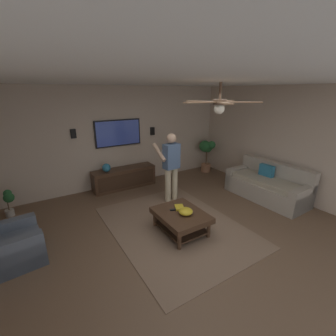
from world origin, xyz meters
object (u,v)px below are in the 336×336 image
object	(u,v)px
couch	(267,186)
potted_plant_short	(9,200)
tv	(118,133)
bowl	(186,211)
person_standing	(171,163)
vase_round	(106,168)
armchair	(9,247)
ceiling_fan	(219,104)
potted_plant_tall	(207,150)
book	(179,207)
remote_white	(189,212)
remote_black	(174,210)
wall_speaker_right	(73,134)
media_console	(124,178)
coffee_table	(181,218)
wall_speaker_left	(152,131)

from	to	relation	value
couch	potted_plant_short	bearing A→B (deg)	-24.61
tv	bowl	world-z (taller)	tv
person_standing	vase_round	xyz separation A→B (m)	(1.30, 1.14, -0.27)
armchair	ceiling_fan	world-z (taller)	ceiling_fan
person_standing	potted_plant_tall	distance (m)	2.47
potted_plant_tall	book	distance (m)	3.51
remote_white	remote_black	bearing A→B (deg)	151.44
ceiling_fan	book	bearing A→B (deg)	22.58
bowl	ceiling_fan	bearing A→B (deg)	-142.07
vase_round	potted_plant_tall	bearing A→B (deg)	-91.72
potted_plant_short	book	xyz separation A→B (m)	(-2.25, -2.80, 0.05)
bowl	wall_speaker_right	size ratio (longest dim) A/B	1.18
potted_plant_tall	potted_plant_short	world-z (taller)	potted_plant_tall
potted_plant_tall	bowl	xyz separation A→B (m)	(-2.53, 2.68, -0.27)
remote_white	vase_round	xyz separation A→B (m)	(2.62, 0.69, 0.25)
media_console	person_standing	xyz separation A→B (m)	(-1.34, -0.66, 0.66)
tv	wall_speaker_right	size ratio (longest dim) A/B	5.66
potted_plant_short	bowl	xyz separation A→B (m)	(-2.50, -2.77, 0.09)
person_standing	vase_round	size ratio (longest dim) A/B	7.45
media_console	remote_white	bearing A→B (deg)	4.46
armchair	coffee_table	size ratio (longest dim) A/B	0.89
armchair	remote_white	xyz separation A→B (m)	(-0.78, -2.82, 0.13)
person_standing	couch	bearing A→B (deg)	-123.35
vase_round	coffee_table	bearing A→B (deg)	-167.34
couch	person_standing	bearing A→B (deg)	-30.43
coffee_table	vase_round	world-z (taller)	vase_round
potted_plant_tall	remote_white	xyz separation A→B (m)	(-2.52, 2.60, -0.32)
bowl	wall_speaker_right	xyz separation A→B (m)	(2.92, 1.25, 1.10)
tv	media_console	bearing A→B (deg)	0.00
tv	ceiling_fan	world-z (taller)	ceiling_fan
couch	bowl	size ratio (longest dim) A/B	7.35
remote_white	coffee_table	bearing A→B (deg)	169.08
potted_plant_short	armchair	bearing A→B (deg)	-179.07
couch	remote_white	bearing A→B (deg)	2.22
potted_plant_tall	book	bearing A→B (deg)	130.81
coffee_table	wall_speaker_left	size ratio (longest dim) A/B	4.55
couch	vase_round	world-z (taller)	couch
remote_white	ceiling_fan	distance (m)	1.99
media_console	wall_speaker_left	bearing A→B (deg)	103.71
couch	armchair	distance (m)	5.38
bowl	vase_round	xyz separation A→B (m)	(2.63, 0.61, 0.20)
remote_black	wall_speaker_left	distance (m)	3.04
potted_plant_short	tv	bearing A→B (deg)	-81.22
coffee_table	potted_plant_tall	distance (m)	3.68
coffee_table	tv	world-z (taller)	tv
wall_speaker_right	book	bearing A→B (deg)	-154.34
potted_plant_tall	book	world-z (taller)	potted_plant_tall
vase_round	ceiling_fan	distance (m)	3.56
wall_speaker_right	bowl	bearing A→B (deg)	-156.80
tv	wall_speaker_right	distance (m)	1.12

